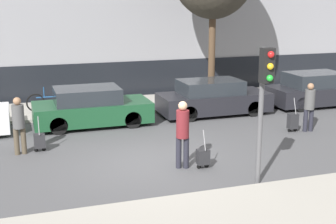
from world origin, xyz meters
name	(u,v)px	position (x,y,z in m)	size (l,w,h in m)	color
ground_plane	(153,163)	(0.00, 0.00, 0.00)	(80.00, 80.00, 0.00)	#4C4C4F
sidewalk_near	(206,220)	(0.00, -3.75, 0.06)	(28.00, 2.50, 0.12)	#A39E93
sidewalk_far	(105,107)	(0.00, 7.00, 0.06)	(28.00, 3.00, 0.12)	#A39E93
parked_car_1	(91,108)	(-0.96, 4.46, 0.65)	(4.09, 1.82, 1.38)	#194728
parked_car_2	(213,98)	(3.82, 4.59, 0.64)	(4.30, 1.75, 1.36)	black
parked_car_3	(316,90)	(8.61, 4.67, 0.66)	(4.18, 1.82, 1.41)	black
pedestrian_left	(19,122)	(-3.44, 1.93, 0.96)	(0.35, 0.34, 1.69)	#4C4233
trolley_left	(40,141)	(-2.90, 2.00, 0.33)	(0.34, 0.29, 1.08)	#262628
pedestrian_center	(183,130)	(0.63, -0.63, 1.05)	(0.34, 0.34, 1.83)	#23232D
trolley_center	(203,157)	(1.15, -0.84, 0.32)	(0.34, 0.29, 1.06)	#262628
pedestrian_right	(309,104)	(5.93, 1.36, 0.95)	(0.35, 0.34, 1.67)	#23232D
trolley_right	(293,121)	(5.39, 1.46, 0.38)	(0.34, 0.29, 1.18)	#262628
traffic_light	(264,89)	(2.00, -2.37, 2.39)	(0.28, 0.47, 3.34)	#515154
parked_bicycle	(49,102)	(-2.23, 6.71, 0.49)	(1.77, 0.06, 0.96)	black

